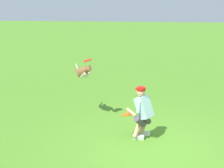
% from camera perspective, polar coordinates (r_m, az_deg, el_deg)
% --- Properties ---
extents(ground_plane, '(60.00, 60.00, 0.00)m').
position_cam_1_polar(ground_plane, '(7.82, 7.16, -11.11)').
color(ground_plane, '#4E8726').
extents(person, '(0.71, 0.62, 1.29)m').
position_cam_1_polar(person, '(8.08, 5.31, -4.70)').
color(person, silver).
rests_on(person, ground_plane).
extents(dog, '(0.62, 0.90, 0.56)m').
position_cam_1_polar(dog, '(9.37, -4.97, 2.04)').
color(dog, brown).
extents(frisbee_flying, '(0.31, 0.32, 0.10)m').
position_cam_1_polar(frisbee_flying, '(8.99, -4.25, 4.11)').
color(frisbee_flying, red).
extents(frisbee_held, '(0.36, 0.37, 0.08)m').
position_cam_1_polar(frisbee_held, '(8.09, 2.56, -5.29)').
color(frisbee_held, '#DF5B0F').
rests_on(frisbee_held, person).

